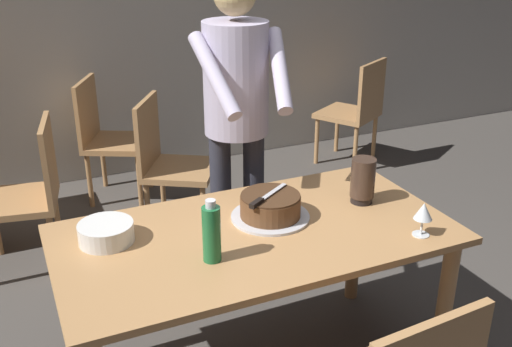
% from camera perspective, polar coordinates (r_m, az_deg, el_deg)
% --- Properties ---
extents(back_wall, '(10.00, 0.12, 2.70)m').
position_cam_1_polar(back_wall, '(4.76, -13.90, 15.52)').
color(back_wall, '#BCB7AD').
rests_on(back_wall, ground_plane).
extents(main_dining_table, '(1.63, 0.85, 0.75)m').
position_cam_1_polar(main_dining_table, '(2.50, -0.02, -7.79)').
color(main_dining_table, tan).
rests_on(main_dining_table, ground_plane).
extents(cake_on_platter, '(0.34, 0.34, 0.11)m').
position_cam_1_polar(cake_on_platter, '(2.53, 1.40, -3.27)').
color(cake_on_platter, silver).
rests_on(cake_on_platter, main_dining_table).
extents(cake_knife, '(0.24, 0.17, 0.02)m').
position_cam_1_polar(cake_knife, '(2.45, 0.54, -2.54)').
color(cake_knife, silver).
rests_on(cake_knife, cake_on_platter).
extents(plate_stack, '(0.22, 0.22, 0.08)m').
position_cam_1_polar(plate_stack, '(2.43, -14.26, -5.55)').
color(plate_stack, white).
rests_on(plate_stack, main_dining_table).
extents(wine_glass_near, '(0.08, 0.08, 0.14)m').
position_cam_1_polar(wine_glass_near, '(2.47, 15.85, -3.62)').
color(wine_glass_near, silver).
rests_on(wine_glass_near, main_dining_table).
extents(water_bottle, '(0.07, 0.07, 0.25)m').
position_cam_1_polar(water_bottle, '(2.20, -4.31, -5.74)').
color(water_bottle, '#1E6B38').
rests_on(water_bottle, main_dining_table).
extents(hurricane_lamp, '(0.11, 0.11, 0.21)m').
position_cam_1_polar(hurricane_lamp, '(2.69, 10.26, -0.65)').
color(hurricane_lamp, black).
rests_on(hurricane_lamp, main_dining_table).
extents(person_cutting_cake, '(0.47, 0.56, 1.72)m').
position_cam_1_polar(person_cutting_cake, '(2.93, -1.86, 6.24)').
color(person_cutting_cake, '#2D2D38').
rests_on(person_cutting_cake, ground_plane).
extents(background_chair_0, '(0.60, 0.60, 0.90)m').
position_cam_1_polar(background_chair_0, '(5.03, 9.63, 6.20)').
color(background_chair_0, tan).
rests_on(background_chair_0, ground_plane).
extents(background_chair_1, '(0.59, 0.59, 0.90)m').
position_cam_1_polar(background_chair_1, '(4.46, -14.20, 3.63)').
color(background_chair_1, tan).
rests_on(background_chair_1, ground_plane).
extents(background_chair_2, '(0.60, 0.60, 0.90)m').
position_cam_1_polar(background_chair_2, '(3.89, -8.44, 1.24)').
color(background_chair_2, tan).
rests_on(background_chair_2, ground_plane).
extents(background_chair_3, '(0.51, 0.51, 0.90)m').
position_cam_1_polar(background_chair_3, '(3.67, -20.98, -1.55)').
color(background_chair_3, tan).
rests_on(background_chair_3, ground_plane).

